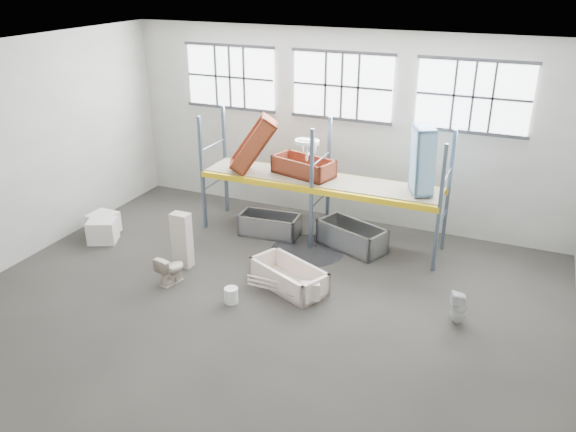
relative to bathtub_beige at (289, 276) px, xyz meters
The scene contains 33 objects.
floor 1.01m from the bathtub_beige, 105.72° to the right, with size 12.00×10.00×0.10m, color #47423C.
ceiling 4.89m from the bathtub_beige, 105.72° to the right, with size 12.00×10.00×0.10m, color silver.
wall_back 4.70m from the bathtub_beige, 93.64° to the left, with size 12.00×0.10×5.00m, color #A9A79D.
wall_front 6.39m from the bathtub_beige, 92.51° to the right, with size 12.00×0.10×5.00m, color #AEACA1.
wall_left 6.76m from the bathtub_beige, behind, with size 0.10×10.00×5.00m, color #B5B3A7.
window_left 6.26m from the bathtub_beige, 130.81° to the left, with size 2.60×0.04×1.60m, color white.
window_mid 5.23m from the bathtub_beige, 93.74° to the left, with size 2.60×0.04×1.60m, color white.
window_right 5.99m from the bathtub_beige, 53.76° to the left, with size 2.60×0.04×1.60m, color white.
rack_upright_la 4.01m from the bathtub_beige, 148.89° to the left, with size 0.08×0.08×3.00m, color slate.
rack_upright_lb 4.72m from the bathtub_beige, 135.83° to the left, with size 0.08×0.08×3.00m, color slate.
rack_upright_ma 2.34m from the bathtub_beige, 97.58° to the left, with size 0.08×0.08×3.00m, color slate.
rack_upright_mb 3.41m from the bathtub_beige, 94.73° to the left, with size 0.08×0.08×3.00m, color slate.
rack_upright_ra 3.59m from the bathtub_beige, 35.72° to the left, with size 0.08×0.08×3.00m, color slate.
rack_upright_rb 4.37m from the bathtub_beige, 49.17° to the left, with size 0.08×0.08×3.00m, color slate.
rack_beam_front 2.34m from the bathtub_beige, 97.58° to the left, with size 6.00×0.10×0.14m, color yellow.
rack_beam_back 3.41m from the bathtub_beige, 94.73° to the left, with size 6.00×0.10×0.14m, color yellow.
shelf_deck 2.90m from the bathtub_beige, 95.82° to the left, with size 5.90×1.10×0.03m, color gray.
wet_patch 1.81m from the bathtub_beige, 98.43° to the left, with size 1.80×1.80×0.00m, color black.
bathtub_beige is the anchor object (origin of this frame).
cistern_spare 0.79m from the bathtub_beige, 32.66° to the right, with size 0.39×0.19×0.38m, color beige.
sink_in_tub 0.57m from the bathtub_beige, 52.54° to the right, with size 0.42×0.42×0.14m, color #C3B29F.
toilet_beige 2.57m from the bathtub_beige, 160.50° to the right, with size 0.38×0.66×0.67m, color beige.
cistern_tall 2.64m from the bathtub_beige, behind, with size 0.42×0.27×1.31m, color beige.
toilet_white 3.56m from the bathtub_beige, ahead, with size 0.31×0.31×0.68m, color silver.
steel_tub_left 2.68m from the bathtub_beige, 123.97° to the left, with size 1.51×0.70×0.55m, color #A9ABB1, non-canonical shape.
steel_tub_right 2.43m from the bathtub_beige, 73.81° to the left, with size 1.67×0.78×0.61m, color #B9BBC0, non-canonical shape.
rust_tub_flat 3.17m from the bathtub_beige, 105.70° to the left, with size 1.54×0.72×0.43m, color brown, non-canonical shape.
rust_tub_tilted 3.78m from the bathtub_beige, 129.48° to the left, with size 1.52×0.71×0.43m, color #9C4114, non-canonical shape.
sink_on_shelf 3.11m from the bathtub_beige, 103.29° to the left, with size 0.60×0.46×0.53m, color white.
blue_tub_upright 3.97m from the bathtub_beige, 49.64° to the left, with size 1.53×0.72×0.43m, color #8ABCE3, non-canonical shape.
bucket 1.35m from the bathtub_beige, 128.53° to the right, with size 0.28×0.28×0.33m, color white.
carton_near 5.18m from the bathtub_beige, behind, with size 0.67×0.58×0.58m, color white.
carton_far 5.52m from the bathtub_beige, behind, with size 0.64×0.64×0.54m, color white.
Camera 1 is at (4.57, -9.06, 6.44)m, focal length 36.05 mm.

